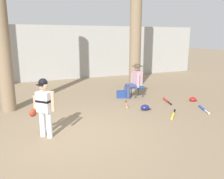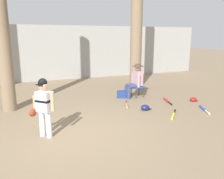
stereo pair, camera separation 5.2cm
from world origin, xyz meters
name	(u,v)px [view 2 (the right image)]	position (x,y,z in m)	size (l,w,h in m)	color
ground_plane	(77,136)	(0.00, 0.00, 0.00)	(60.00, 60.00, 0.00)	#7F6B51
concrete_back_wall	(41,53)	(0.00, 7.13, 1.34)	(18.00, 0.36, 2.68)	#9E9E99
tree_near_player	(0,11)	(-1.41, 2.57, 2.82)	(0.68, 0.68, 6.39)	#7F6B51
tree_behind_spectator	(136,26)	(3.49, 3.84, 2.55)	(0.75, 0.75, 5.87)	#7F6B51
young_ballplayer	(43,104)	(-0.65, 0.24, 0.74)	(0.56, 0.46, 1.31)	white
folding_stool	(137,87)	(2.85, 2.47, 0.36)	(0.41, 0.41, 0.41)	#194C9E
seated_spectator	(135,80)	(2.75, 2.47, 0.64)	(0.67, 0.53, 1.20)	navy
handbag_beside_stool	(122,94)	(2.28, 2.58, 0.13)	(0.34, 0.18, 0.26)	navy
bat_wood_tan	(127,105)	(2.00, 1.60, 0.03)	(0.35, 0.70, 0.07)	tan
bat_red_barrel	(167,100)	(3.49, 1.56, 0.03)	(0.27, 0.73, 0.07)	red
bat_blue_youth	(203,109)	(3.96, 0.38, 0.03)	(0.35, 0.71, 0.07)	#2347AD
bat_yellow_trainer	(173,115)	(2.76, 0.24, 0.03)	(0.57, 0.60, 0.07)	yellow
batting_helmet_navy	(145,108)	(2.33, 1.02, 0.08)	(0.31, 0.24, 0.18)	navy
batting_helmet_red	(193,99)	(4.32, 1.22, 0.07)	(0.28, 0.21, 0.16)	#A81919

